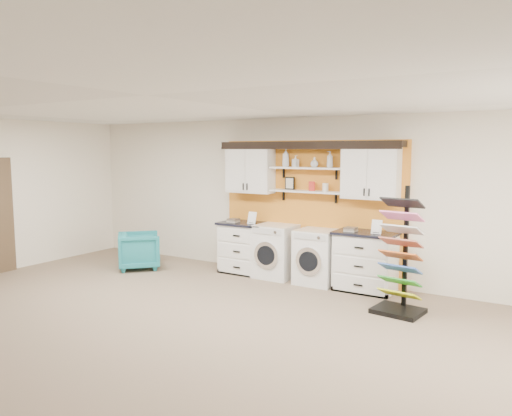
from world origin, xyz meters
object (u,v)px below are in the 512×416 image
Objects in this scene: washer at (276,251)px; dryer at (317,257)px; base_cabinet_left at (246,248)px; base_cabinet_right at (365,261)px; sample_rack at (400,274)px; armchair at (139,251)px.

washer is 0.80m from dryer.
washer reaches higher than base_cabinet_left.
base_cabinet_left is 1.02× the size of washer.
base_cabinet_right is 1.64m from washer.
sample_rack is (1.61, -0.80, 0.09)m from dryer.
armchair is at bearing -172.91° from sample_rack.
base_cabinet_left is 0.54× the size of sample_rack.
base_cabinet_left is 2.26m from base_cabinet_right.
base_cabinet_right reaches higher than armchair.
base_cabinet_left is at bearing 172.27° from sample_rack.
base_cabinet_right is at bearing -125.16° from armchair.
base_cabinet_right is 4.23m from armchair.
dryer is (1.43, -0.00, -0.01)m from base_cabinet_left.
washer reaches higher than dryer.
base_cabinet_left reaches higher than dryer.
armchair is at bearing -156.95° from base_cabinet_left.
washer is at bearing -179.88° from base_cabinet_right.
base_cabinet_left is at bearing -113.07° from armchair.
washer is 2.64m from armchair.
armchair is at bearing -169.04° from base_cabinet_right.
sample_rack is at bearing -136.08° from armchair.
base_cabinet_right is at bearing 141.09° from sample_rack.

